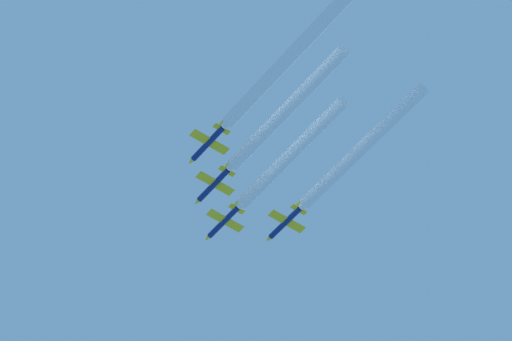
# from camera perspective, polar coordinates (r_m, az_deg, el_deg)

# --- Properties ---
(jet_lead) EXTENTS (8.02, 11.69, 2.81)m
(jet_lead) POSITION_cam_1_polar(r_m,az_deg,el_deg) (311.02, -1.21, -1.90)
(jet_lead) COLOR navy
(jet_left_wingman) EXTENTS (8.02, 11.69, 2.81)m
(jet_left_wingman) POSITION_cam_1_polar(r_m,az_deg,el_deg) (302.43, -1.58, -0.55)
(jet_left_wingman) COLOR navy
(jet_right_wingman) EXTENTS (8.02, 11.69, 2.81)m
(jet_right_wingman) POSITION_cam_1_polar(r_m,az_deg,el_deg) (308.90, 1.04, -1.93)
(jet_right_wingman) COLOR navy
(jet_outer_left) EXTENTS (8.02, 11.69, 2.81)m
(jet_outer_left) POSITION_cam_1_polar(r_m,az_deg,el_deg) (295.05, -1.79, 0.96)
(jet_outer_left) COLOR navy
(smoke_trail_lead) EXTENTS (2.52, 32.74, 2.52)m
(smoke_trail_lead) POSITION_cam_1_polar(r_m,az_deg,el_deg) (299.47, 1.23, 0.55)
(smoke_trail_lead) COLOR white
(smoke_trail_left_wingman) EXTENTS (2.52, 35.01, 2.52)m
(smoke_trail_left_wingman) POSITION_cam_1_polar(r_m,az_deg,el_deg) (290.58, 1.06, 2.16)
(smoke_trail_left_wingman) COLOR white
(smoke_trail_right_wingman) EXTENTS (2.52, 36.47, 2.52)m
(smoke_trail_right_wingman) POSITION_cam_1_polar(r_m,az_deg,el_deg) (297.00, 3.80, 0.75)
(smoke_trail_right_wingman) COLOR white
(smoke_trail_outer_left) EXTENTS (2.52, 36.60, 2.52)m
(smoke_trail_outer_left) POSITION_cam_1_polar(r_m,az_deg,el_deg) (283.17, 1.01, 3.91)
(smoke_trail_outer_left) COLOR white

